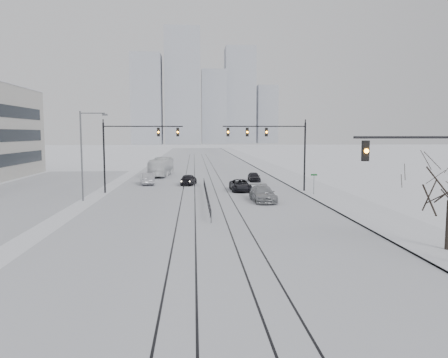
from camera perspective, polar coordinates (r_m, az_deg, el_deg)
ground at (r=16.10m, az=0.98°, el=-18.95°), size 500.00×500.00×0.00m
road at (r=74.87m, az=-2.96°, el=0.76°), size 22.00×260.00×0.02m
sidewalk_east at (r=76.29m, az=7.23°, el=0.87°), size 5.00×260.00×0.16m
curb at (r=75.86m, az=5.41°, el=0.85°), size 0.10×260.00×0.12m
parking_strip at (r=53.40m, az=-24.46°, el=-1.86°), size 14.00×60.00×0.03m
tram_rails at (r=54.98m, az=-2.60°, el=-1.11°), size 5.30×180.00×0.01m
skyline at (r=289.23m, az=-2.73°, el=10.68°), size 96.00×48.00×72.00m
traffic_mast_near at (r=23.92m, az=26.33°, el=0.02°), size 6.10×0.37×7.00m
traffic_mast_ne at (r=50.44m, az=6.84°, el=4.76°), size 9.60×0.37×8.00m
traffic_mast_nw at (r=51.08m, az=-12.15°, el=4.47°), size 9.10×0.37×8.00m
street_light_west at (r=45.90m, az=-17.77°, el=3.71°), size 2.73×0.25×9.00m
median_fence at (r=45.01m, az=-2.30°, el=-2.04°), size 0.06×24.00×1.00m
street_sign at (r=48.63m, az=11.66°, el=-0.28°), size 0.70×0.06×2.40m
sedan_sb_inner at (r=58.00m, az=-4.65°, el=-0.06°), size 2.43×4.47×1.44m
sedan_sb_outer at (r=59.09m, az=-9.99°, el=0.03°), size 2.42×4.90×1.55m
sedan_nb_front at (r=51.59m, az=2.14°, el=-0.84°), size 2.38×4.94×1.36m
sedan_nb_right at (r=43.75m, az=5.09°, el=-1.96°), size 2.40×5.41×1.54m
sedan_nb_far at (r=62.09m, az=3.94°, el=0.28°), size 1.57×3.87×1.32m
box_truck at (r=70.66m, az=-8.17°, el=1.57°), size 3.45×10.62×2.90m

